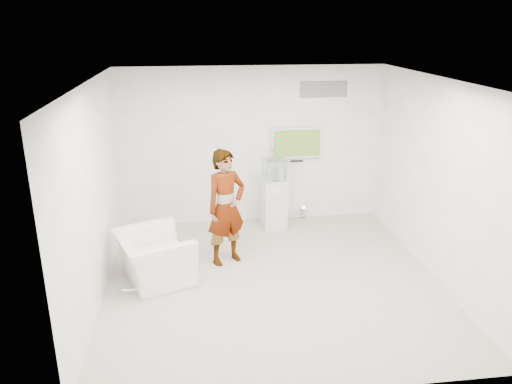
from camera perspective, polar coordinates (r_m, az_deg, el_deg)
The scene contains 10 objects.
room at distance 7.17m, azimuth 1.97°, elevation 0.54°, with size 5.01×5.01×3.00m.
tv at distance 9.63m, azimuth 4.66°, elevation 5.62°, with size 1.00×0.08×0.60m, color silver.
logo_decal at distance 9.60m, azimuth 7.75°, elevation 11.55°, with size 0.90×0.02×0.30m, color slate.
person at distance 7.97m, azimuth -3.44°, elevation -1.76°, with size 0.69×0.45×1.90m, color white.
armchair at distance 7.78m, azimuth -11.56°, elevation -7.29°, with size 1.15×1.01×0.75m, color white.
pedestal at distance 9.47m, azimuth 2.09°, elevation -1.29°, with size 0.47×0.47×0.97m, color silver.
floor_uplight at distance 9.98m, azimuth 5.44°, elevation -2.41°, with size 0.18×0.18×0.28m, color white.
vitrine at distance 9.26m, azimuth 2.14°, elevation 2.59°, with size 0.37×0.37×0.37m, color silver.
console at distance 9.28m, azimuth 2.14°, elevation 2.21°, with size 0.05×0.18×0.24m, color silver.
wii_remote at distance 7.99m, azimuth -2.61°, elevation 4.02°, with size 0.04×0.15×0.04m, color silver.
Camera 1 is at (-1.11, -6.71, 3.77)m, focal length 35.00 mm.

